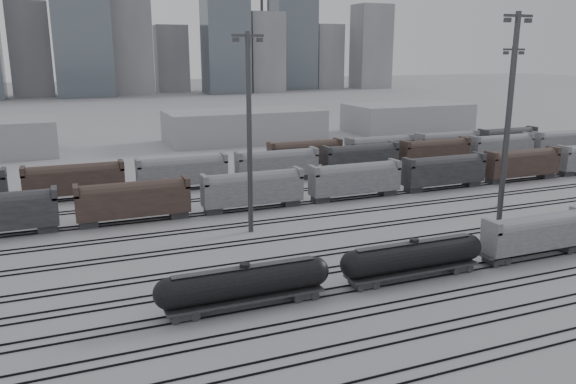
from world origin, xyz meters
name	(u,v)px	position (x,y,z in m)	size (l,w,h in m)	color
ground	(437,279)	(0.00, 0.00, 0.00)	(900.00, 900.00, 0.00)	#AEAEB3
tracks	(354,229)	(0.00, 17.50, 0.08)	(220.00, 71.50, 0.16)	black
tank_car_a	(245,283)	(-20.21, 1.00, 2.34)	(16.40, 2.73, 4.05)	black
tank_car_b	(413,257)	(-2.31, 1.00, 2.35)	(16.42, 2.74, 4.06)	black
hopper_car_a	(536,232)	(13.93, 1.00, 2.98)	(13.50, 2.68, 4.83)	black
light_mast_b	(249,130)	(-12.68, 21.96, 13.23)	(3.99, 0.64, 24.94)	#3C3D3F
light_mast_c	(509,116)	(19.22, 12.34, 14.55)	(4.39, 0.70, 27.43)	#3C3D3F
light_mast_d	(507,124)	(25.86, 19.51, 12.39)	(3.74, 0.60, 23.36)	#3C3D3F
bg_string_near	(355,181)	(8.00, 32.00, 2.80)	(151.00, 3.00, 5.60)	gray
bg_string_mid	(361,159)	(18.00, 48.00, 2.80)	(151.00, 3.00, 5.60)	black
bg_string_far	(414,147)	(35.50, 56.00, 2.80)	(66.00, 3.00, 5.60)	#47342C
warehouse_mid	(244,126)	(10.00, 95.00, 4.00)	(40.00, 18.00, 8.00)	#98989A
warehouse_right	(408,118)	(60.00, 95.00, 4.00)	(35.00, 18.00, 8.00)	#98989A
skyline	(140,29)	(10.84, 280.00, 34.73)	(316.00, 22.40, 95.00)	#99999B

